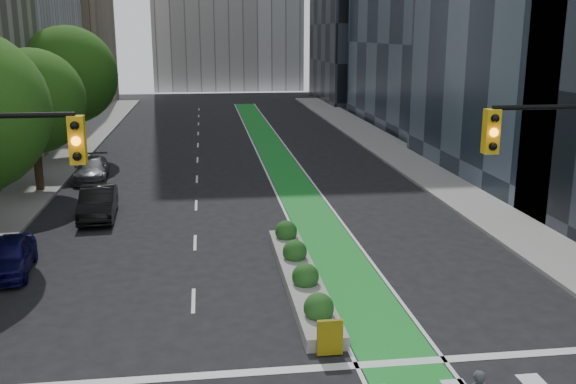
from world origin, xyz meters
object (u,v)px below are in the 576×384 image
object	(u,v)px
parked_car_left_mid	(98,203)
parked_car_left_far	(92,169)
median_planter	(301,273)
parked_car_left_near	(9,256)

from	to	relation	value
parked_car_left_mid	parked_car_left_far	distance (m)	8.46
median_planter	parked_car_left_far	distance (m)	20.15
parked_car_left_mid	median_planter	bearing A→B (deg)	-51.85
parked_car_left_far	parked_car_left_mid	bearing A→B (deg)	-82.70
median_planter	parked_car_left_mid	world-z (taller)	parked_car_left_mid
median_planter	parked_car_left_near	world-z (taller)	parked_car_left_near
median_planter	parked_car_left_mid	xyz separation A→B (m)	(-8.23, 9.27, 0.36)
parked_car_left_near	parked_car_left_mid	size ratio (longest dim) A/B	0.87
parked_car_left_near	parked_car_left_mid	distance (m)	7.26
median_planter	parked_car_left_mid	distance (m)	12.40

